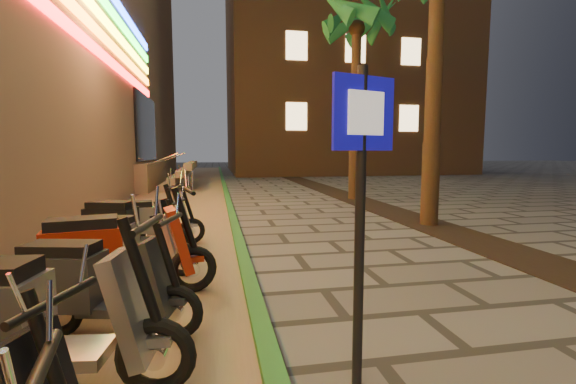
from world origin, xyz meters
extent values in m
cube|color=#8C7251|center=(-2.60, 10.00, 0.01)|extent=(3.40, 60.00, 0.01)
cube|color=#2A6C28|center=(-0.90, 10.00, 0.05)|extent=(0.18, 60.00, 0.10)
cube|color=black|center=(3.60, 5.00, 0.01)|extent=(1.20, 40.00, 0.02)
cube|color=black|center=(-4.45, 18.00, 2.80)|extent=(0.08, 5.00, 3.00)
cube|color=gray|center=(-6.50, 18.00, 0.60)|extent=(5.00, 6.00, 1.20)
cube|color=gray|center=(-3.50, 18.00, 0.15)|extent=(0.35, 5.00, 0.30)
cube|color=gray|center=(-3.15, 18.00, 0.45)|extent=(0.35, 5.00, 0.30)
cube|color=gray|center=(-2.80, 18.00, 0.75)|extent=(0.35, 5.00, 0.30)
cube|color=gray|center=(-2.45, 18.00, 1.05)|extent=(0.35, 5.00, 0.30)
cylinder|color=silver|center=(-3.90, 16.00, 1.25)|extent=(2.09, 0.06, 0.81)
cylinder|color=silver|center=(-3.90, 20.00, 1.25)|extent=(2.09, 0.06, 0.81)
cube|color=brown|center=(9.00, 32.00, 12.50)|extent=(18.00, 16.00, 25.00)
cube|color=#FFD48C|center=(4.00, 23.97, 4.00)|extent=(1.40, 0.06, 1.80)
cube|color=#FFD48C|center=(8.00, 23.97, 4.00)|extent=(1.40, 0.06, 1.80)
cube|color=#FFD48C|center=(12.00, 23.97, 4.00)|extent=(1.40, 0.06, 1.80)
cube|color=#FFD48C|center=(4.00, 23.97, 8.50)|extent=(1.40, 0.06, 1.80)
cube|color=#FFD48C|center=(8.00, 23.97, 8.50)|extent=(1.40, 0.06, 1.80)
cube|color=#FFD48C|center=(12.00, 23.97, 8.50)|extent=(1.40, 0.06, 1.80)
cylinder|color=#472D19|center=(3.60, 7.00, 2.85)|extent=(0.40, 0.40, 5.70)
cylinder|color=#472D19|center=(3.60, 12.00, 2.98)|extent=(0.40, 0.40, 5.95)
sphere|color=#472D19|center=(3.60, 12.00, 5.95)|extent=(0.56, 0.56, 0.56)
cone|color=#1B5623|center=(4.49, 12.00, 6.40)|extent=(0.60, 1.93, 1.52)
cone|color=#1B5623|center=(4.28, 12.57, 6.40)|extent=(1.70, 1.86, 1.52)
cone|color=#1B5623|center=(3.75, 12.87, 6.40)|extent=(2.00, 0.93, 1.52)
cone|color=#1B5623|center=(3.16, 12.77, 6.40)|extent=(1.97, 1.48, 1.52)
cone|color=#1B5623|center=(2.77, 12.30, 6.40)|extent=(1.22, 2.02, 1.52)
cone|color=#1B5623|center=(2.77, 11.70, 6.40)|extent=(1.22, 2.02, 1.52)
cone|color=#1B5623|center=(3.16, 11.23, 6.40)|extent=(1.97, 1.48, 1.52)
cone|color=#1B5623|center=(3.75, 11.13, 6.40)|extent=(2.00, 0.93, 1.52)
cone|color=#1B5623|center=(4.28, 11.43, 6.40)|extent=(1.70, 1.86, 1.52)
cylinder|color=black|center=(-0.30, 1.41, 1.15)|extent=(0.07, 0.07, 2.30)
cube|color=#100CA1|center=(-0.29, 1.39, 1.98)|extent=(0.49, 0.17, 0.51)
cube|color=white|center=(-0.29, 1.37, 1.98)|extent=(0.29, 0.10, 0.29)
cylinder|color=black|center=(-1.81, 0.00, 1.08)|extent=(0.15, 0.56, 0.04)
cylinder|color=black|center=(-2.07, 0.73, 0.75)|extent=(0.26, 0.14, 0.69)
cylinder|color=black|center=(-2.03, 0.71, 1.05)|extent=(0.20, 0.53, 0.04)
torus|color=black|center=(-1.74, 1.56, 0.29)|extent=(0.58, 0.18, 0.57)
cylinder|color=silver|center=(-1.74, 1.56, 0.29)|extent=(0.17, 0.13, 0.15)
cube|color=#93939A|center=(-2.36, 1.63, 0.33)|extent=(0.64, 0.44, 0.09)
cube|color=#93939A|center=(-1.89, 1.58, 0.66)|extent=(0.34, 0.47, 0.77)
cylinder|color=black|center=(-1.82, 1.57, 0.88)|extent=(0.31, 0.11, 0.81)
cylinder|color=black|center=(-1.76, 1.56, 1.23)|extent=(0.12, 0.64, 0.05)
cube|color=#93939A|center=(-1.74, 1.56, 0.42)|extent=(0.26, 0.18, 0.07)
torus|color=black|center=(-2.78, 2.62, 0.26)|extent=(0.53, 0.21, 0.52)
cylinder|color=silver|center=(-2.78, 2.62, 0.26)|extent=(0.16, 0.13, 0.14)
torus|color=black|center=(-1.69, 2.37, 0.26)|extent=(0.53, 0.21, 0.52)
cylinder|color=silver|center=(-1.69, 2.37, 0.26)|extent=(0.16, 0.13, 0.14)
cube|color=#26282B|center=(-2.24, 2.50, 0.30)|extent=(0.61, 0.45, 0.08)
cube|color=#26282B|center=(-2.70, 2.60, 0.55)|extent=(0.76, 0.52, 0.50)
cube|color=black|center=(-2.70, 2.60, 0.84)|extent=(0.67, 0.45, 0.12)
cube|color=#26282B|center=(-1.82, 2.41, 0.60)|extent=(0.35, 0.45, 0.70)
cylinder|color=black|center=(-1.75, 2.39, 0.80)|extent=(0.28, 0.13, 0.74)
cylinder|color=black|center=(-1.71, 2.38, 1.12)|extent=(0.17, 0.57, 0.04)
cube|color=#26282B|center=(-1.69, 2.37, 0.38)|extent=(0.24, 0.18, 0.06)
torus|color=black|center=(-2.82, 3.29, 0.29)|extent=(0.59, 0.23, 0.58)
cylinder|color=silver|center=(-2.82, 3.29, 0.29)|extent=(0.18, 0.14, 0.16)
torus|color=black|center=(-1.59, 3.56, 0.29)|extent=(0.59, 0.23, 0.58)
cylinder|color=silver|center=(-1.59, 3.56, 0.29)|extent=(0.18, 0.14, 0.16)
cube|color=maroon|center=(-2.22, 3.42, 0.34)|extent=(0.68, 0.50, 0.09)
cube|color=maroon|center=(-2.73, 3.31, 0.62)|extent=(0.86, 0.58, 0.56)
cube|color=black|center=(-2.73, 3.31, 0.94)|extent=(0.75, 0.50, 0.13)
cube|color=maroon|center=(-1.75, 3.52, 0.67)|extent=(0.39, 0.50, 0.79)
cylinder|color=black|center=(-1.67, 3.54, 0.90)|extent=(0.32, 0.14, 0.83)
cylinder|color=black|center=(-1.62, 3.55, 1.25)|extent=(0.19, 0.64, 0.05)
cube|color=maroon|center=(-1.59, 3.56, 0.43)|extent=(0.27, 0.21, 0.07)
torus|color=black|center=(-2.80, 4.44, 0.24)|extent=(0.49, 0.19, 0.48)
cylinder|color=silver|center=(-2.80, 4.44, 0.24)|extent=(0.15, 0.12, 0.13)
torus|color=black|center=(-1.79, 4.22, 0.24)|extent=(0.49, 0.19, 0.48)
cylinder|color=silver|center=(-1.79, 4.22, 0.24)|extent=(0.15, 0.12, 0.13)
cube|color=silver|center=(-2.30, 4.33, 0.28)|extent=(0.56, 0.42, 0.07)
cube|color=silver|center=(-2.73, 4.42, 0.51)|extent=(0.71, 0.48, 0.46)
cube|color=black|center=(-2.73, 4.42, 0.78)|extent=(0.62, 0.41, 0.11)
cube|color=silver|center=(-1.92, 4.24, 0.55)|extent=(0.32, 0.41, 0.65)
cylinder|color=black|center=(-1.85, 4.23, 0.74)|extent=(0.26, 0.12, 0.68)
cylinder|color=black|center=(-1.81, 4.22, 1.04)|extent=(0.15, 0.53, 0.04)
cube|color=silver|center=(-1.79, 4.22, 0.35)|extent=(0.23, 0.17, 0.06)
torus|color=black|center=(-3.01, 5.28, 0.27)|extent=(0.55, 0.26, 0.54)
cylinder|color=silver|center=(-3.01, 5.28, 0.27)|extent=(0.17, 0.14, 0.15)
torus|color=black|center=(-1.89, 4.94, 0.27)|extent=(0.55, 0.26, 0.54)
cylinder|color=silver|center=(-1.89, 4.94, 0.27)|extent=(0.17, 0.14, 0.15)
cube|color=black|center=(-2.46, 5.11, 0.31)|extent=(0.65, 0.51, 0.08)
cube|color=black|center=(-2.93, 5.25, 0.58)|extent=(0.82, 0.59, 0.52)
cube|color=black|center=(-2.93, 5.25, 0.88)|extent=(0.72, 0.51, 0.13)
cube|color=black|center=(-2.03, 4.98, 0.63)|extent=(0.39, 0.48, 0.74)
cylinder|color=black|center=(-1.96, 4.96, 0.84)|extent=(0.30, 0.15, 0.78)
cylinder|color=black|center=(-1.91, 4.95, 1.17)|extent=(0.22, 0.60, 0.05)
cube|color=black|center=(-1.89, 4.94, 0.40)|extent=(0.26, 0.21, 0.06)
torus|color=black|center=(-2.79, 5.95, 0.24)|extent=(0.50, 0.17, 0.49)
cylinder|color=silver|center=(-2.79, 5.95, 0.24)|extent=(0.14, 0.11, 0.13)
torus|color=black|center=(-1.76, 6.13, 0.24)|extent=(0.50, 0.17, 0.49)
cylinder|color=silver|center=(-1.76, 6.13, 0.24)|extent=(0.14, 0.11, 0.13)
cube|color=#AEAFB6|center=(-2.28, 6.04, 0.28)|extent=(0.56, 0.40, 0.07)
cube|color=#AEAFB6|center=(-2.72, 5.97, 0.51)|extent=(0.71, 0.46, 0.47)
cube|color=black|center=(-2.72, 5.97, 0.79)|extent=(0.62, 0.39, 0.11)
cube|color=#AEAFB6|center=(-1.89, 6.11, 0.56)|extent=(0.31, 0.41, 0.66)
cylinder|color=black|center=(-1.82, 6.12, 0.75)|extent=(0.26, 0.11, 0.69)
cylinder|color=black|center=(-1.78, 6.13, 1.05)|extent=(0.13, 0.54, 0.04)
cube|color=#AEAFB6|center=(-1.76, 6.13, 0.36)|extent=(0.22, 0.16, 0.06)
camera|label=1|loc=(-1.30, -1.14, 1.72)|focal=24.00mm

